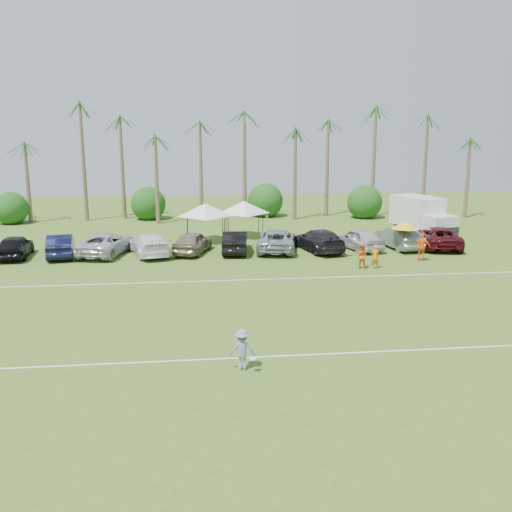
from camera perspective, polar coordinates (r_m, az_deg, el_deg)
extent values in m
plane|color=#40601D|center=(21.41, -1.27, -12.22)|extent=(120.00, 120.00, 0.00)
cube|color=white|center=(23.23, -1.73, -10.15)|extent=(80.00, 0.10, 0.01)
cube|color=white|center=(34.58, -3.44, -2.47)|extent=(80.00, 0.10, 0.01)
cone|color=brown|center=(59.50, -21.60, 7.42)|extent=(0.44, 0.44, 9.00)
cone|color=brown|center=(58.39, -16.85, 8.17)|extent=(0.44, 0.44, 10.00)
cone|color=brown|center=(57.79, -12.93, 8.84)|extent=(0.44, 0.44, 11.00)
cone|color=brown|center=(57.61, -8.87, 7.50)|extent=(0.44, 0.44, 8.00)
cone|color=brown|center=(57.55, -4.87, 8.10)|extent=(0.44, 0.44, 9.00)
cone|color=brown|center=(57.78, -0.86, 8.66)|extent=(0.44, 0.44, 10.00)
cone|color=brown|center=(58.28, 3.10, 9.17)|extent=(0.44, 0.44, 11.00)
cone|color=brown|center=(59.43, 7.89, 7.69)|extent=(0.44, 0.44, 8.00)
cone|color=brown|center=(60.83, 12.51, 8.09)|extent=(0.44, 0.44, 9.00)
cone|color=brown|center=(62.60, 16.91, 8.43)|extent=(0.44, 0.44, 10.00)
cone|color=brown|center=(64.26, 20.26, 8.74)|extent=(0.44, 0.44, 11.00)
cylinder|color=brown|center=(61.40, -22.88, 3.87)|extent=(0.30, 0.30, 1.40)
sphere|color=#154613|center=(61.26, -22.97, 4.88)|extent=(4.00, 4.00, 4.00)
cylinder|color=brown|center=(59.09, -10.67, 4.34)|extent=(0.30, 0.30, 1.40)
sphere|color=#154613|center=(58.94, -10.71, 5.39)|extent=(4.00, 4.00, 4.00)
cylinder|color=brown|center=(59.45, 0.98, 4.60)|extent=(0.30, 0.30, 1.40)
sphere|color=#154613|center=(59.30, 0.98, 5.65)|extent=(4.00, 4.00, 4.00)
cylinder|color=brown|center=(61.56, 10.28, 4.68)|extent=(0.30, 0.30, 1.40)
sphere|color=#154613|center=(61.42, 10.32, 5.69)|extent=(4.00, 4.00, 4.00)
imported|color=orange|center=(38.14, 11.81, -0.06)|extent=(0.59, 0.40, 1.59)
imported|color=orange|center=(38.08, 10.50, -0.01)|extent=(0.95, 0.85, 1.61)
imported|color=orange|center=(41.10, 16.25, 0.88)|extent=(1.25, 0.90, 1.97)
cube|color=silver|center=(51.15, 15.79, 4.35)|extent=(3.55, 5.08, 2.51)
cube|color=silver|center=(48.79, 17.94, 2.64)|extent=(2.68, 2.31, 2.11)
cube|color=black|center=(48.27, 18.46, 2.14)|extent=(2.31, 0.85, 1.00)
cube|color=#E5590C|center=(51.97, 16.88, 3.90)|extent=(0.41, 1.56, 0.90)
cylinder|color=black|center=(48.44, 16.81, 1.92)|extent=(0.51, 0.95, 0.90)
cylinder|color=black|center=(49.67, 18.66, 2.05)|extent=(0.51, 0.95, 0.90)
cylinder|color=black|center=(51.78, 14.00, 2.75)|extent=(0.51, 0.95, 0.90)
cylinder|color=black|center=(52.94, 15.79, 2.86)|extent=(0.51, 0.95, 0.90)
cylinder|color=black|center=(44.95, -6.87, 2.34)|extent=(0.06, 0.06, 2.08)
cylinder|color=black|center=(45.03, -3.15, 2.43)|extent=(0.06, 0.06, 2.08)
cylinder|color=black|center=(47.83, -6.87, 2.96)|extent=(0.06, 0.06, 2.08)
cylinder|color=black|center=(47.90, -3.36, 3.04)|extent=(0.06, 0.06, 2.08)
pyramid|color=white|center=(46.09, -5.11, 5.26)|extent=(4.50, 4.50, 1.04)
cylinder|color=black|center=(46.72, -2.79, 2.78)|extent=(0.06, 0.06, 2.04)
cylinder|color=black|center=(47.00, 0.69, 2.85)|extent=(0.06, 0.06, 2.04)
cylinder|color=black|center=(49.54, -3.02, 3.34)|extent=(0.06, 0.06, 2.04)
cylinder|color=black|center=(49.79, 0.27, 3.41)|extent=(0.06, 0.06, 2.04)
pyramid|color=white|center=(47.95, -1.22, 5.51)|extent=(4.40, 4.40, 1.02)
cylinder|color=black|center=(43.31, 14.61, 1.63)|extent=(0.05, 0.05, 2.08)
cone|color=yellow|center=(43.13, 14.69, 2.98)|extent=(2.08, 2.08, 0.47)
imported|color=#7C81B0|center=(21.93, -1.38, -9.33)|extent=(1.08, 0.68, 1.60)
cylinder|color=white|center=(21.74, -0.31, -10.25)|extent=(0.27, 0.27, 0.03)
imported|color=black|center=(44.03, -22.96, 0.91)|extent=(2.27, 4.94, 1.64)
imported|color=#0F1233|center=(43.23, -18.97, 1.03)|extent=(2.50, 5.19, 1.64)
imported|color=#BABBC2|center=(42.87, -14.80, 1.21)|extent=(4.11, 6.39, 1.64)
imported|color=white|center=(42.14, -10.64, 1.22)|extent=(3.69, 6.05, 1.64)
imported|color=#83715C|center=(42.24, -6.37, 1.39)|extent=(3.36, 5.18, 1.64)
imported|color=black|center=(42.26, -2.10, 1.46)|extent=(2.29, 5.14, 1.64)
imported|color=gray|center=(42.78, 2.09, 1.60)|extent=(3.80, 6.31, 1.64)
imported|color=black|center=(43.06, 6.29, 1.60)|extent=(3.45, 6.01, 1.64)
imported|color=silver|center=(44.00, 10.25, 1.71)|extent=(3.20, 5.16, 1.64)
imported|color=slate|center=(45.06, 14.06, 1.79)|extent=(2.44, 5.18, 1.64)
imported|color=#4A0D14|center=(46.14, 17.78, 1.81)|extent=(3.86, 6.33, 1.64)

